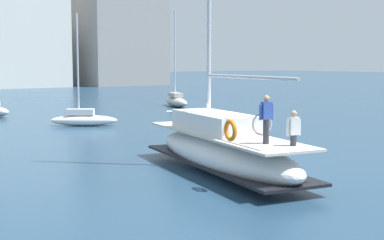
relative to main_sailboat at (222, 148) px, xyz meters
The scene contains 4 objects.
ground_plane 1.28m from the main_sailboat, ahead, with size 400.00×400.00×0.00m, color navy.
main_sailboat is the anchor object (origin of this frame).
moored_sloop_near 16.92m from the main_sailboat, 83.54° to the left, with size 4.19×3.32×7.26m.
moored_cutter_left 30.33m from the main_sailboat, 59.48° to the left, with size 2.87×5.65×8.93m.
Camera 1 is at (-13.19, -15.29, 4.07)m, focal length 49.75 mm.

